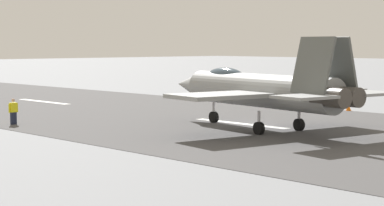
% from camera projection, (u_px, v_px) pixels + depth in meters
% --- Properties ---
extents(ground_plane, '(400.00, 400.00, 0.00)m').
position_uv_depth(ground_plane, '(246.00, 124.00, 46.37)').
color(ground_plane, gray).
extents(runway_strip, '(240.00, 26.00, 0.02)m').
position_uv_depth(runway_strip, '(246.00, 124.00, 46.35)').
color(runway_strip, '#474647').
rests_on(runway_strip, ground).
extents(fighter_jet, '(17.32, 13.70, 5.71)m').
position_uv_depth(fighter_jet, '(258.00, 89.00, 43.38)').
color(fighter_jet, '#919597').
rests_on(fighter_jet, ground).
extents(crew_person, '(0.30, 0.70, 1.73)m').
position_uv_depth(crew_person, '(13.00, 112.00, 46.16)').
color(crew_person, '#1E2338').
rests_on(crew_person, ground).
extents(marker_cone_mid, '(0.44, 0.44, 0.55)m').
position_uv_depth(marker_cone_mid, '(349.00, 107.00, 55.76)').
color(marker_cone_mid, orange).
rests_on(marker_cone_mid, ground).
extents(marker_cone_far, '(0.44, 0.44, 0.55)m').
position_uv_depth(marker_cone_far, '(214.00, 97.00, 66.78)').
color(marker_cone_far, orange).
rests_on(marker_cone_far, ground).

